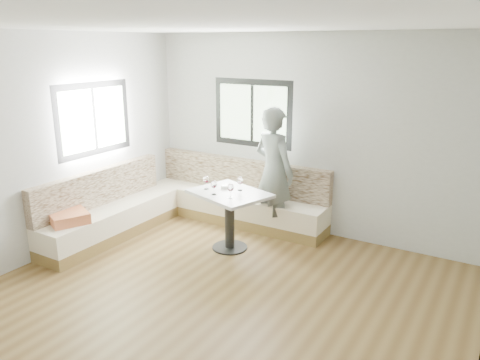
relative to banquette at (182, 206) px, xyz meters
name	(u,v)px	position (x,y,z in m)	size (l,w,h in m)	color
room	(203,174)	(1.51, -1.54, 1.08)	(5.01, 5.01, 2.81)	brown
banquette	(182,206)	(0.00, 0.00, 0.00)	(2.93, 2.80, 0.95)	olive
table	(230,206)	(1.00, -0.26, 0.26)	(1.14, 1.00, 0.79)	black
person	(274,172)	(1.25, 0.51, 0.58)	(0.67, 0.44, 1.83)	slate
olive_ramekin	(225,187)	(0.86, -0.15, 0.48)	(0.11, 0.11, 0.04)	white
wine_glass_a	(206,180)	(0.68, -0.31, 0.59)	(0.08, 0.08, 0.19)	white
wine_glass_b	(214,185)	(0.89, -0.45, 0.59)	(0.08, 0.08, 0.19)	white
wine_glass_c	(231,188)	(1.14, -0.45, 0.59)	(0.08, 0.08, 0.19)	white
wine_glass_d	(240,181)	(1.09, -0.13, 0.59)	(0.08, 0.08, 0.19)	white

